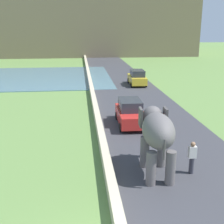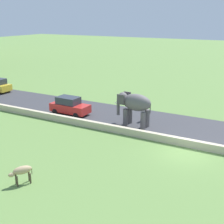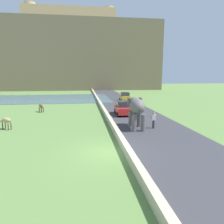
{
  "view_description": "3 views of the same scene",
  "coord_description": "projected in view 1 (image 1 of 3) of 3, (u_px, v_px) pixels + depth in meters",
  "views": [
    {
      "loc": [
        0.03,
        -6.69,
        6.76
      ],
      "look_at": [
        1.85,
        10.07,
        1.81
      ],
      "focal_mm": 47.85,
      "sensor_mm": 36.0,
      "label": 1
    },
    {
      "loc": [
        -20.7,
        -5.36,
        9.58
      ],
      "look_at": [
        0.8,
        6.53,
        1.92
      ],
      "focal_mm": 50.0,
      "sensor_mm": 36.0,
      "label": 2
    },
    {
      "loc": [
        -1.47,
        -12.85,
        5.09
      ],
      "look_at": [
        1.22,
        6.73,
        1.52
      ],
      "focal_mm": 32.54,
      "sensor_mm": 36.0,
      "label": 3
    }
  ],
  "objects": [
    {
      "name": "hill_distant",
      "position": [
        52.0,
        2.0,
        71.87
      ],
      "size": [
        64.0,
        28.0,
        23.86
      ],
      "primitive_type": "cube",
      "color": "#75664C",
      "rests_on": "ground"
    },
    {
      "name": "barrier_wall",
      "position": [
        94.0,
        103.0,
        25.49
      ],
      "size": [
        0.4,
        110.0,
        0.61
      ],
      "primitive_type": "cube",
      "color": "beige",
      "rests_on": "ground"
    },
    {
      "name": "elephant",
      "position": [
        157.0,
        133.0,
        13.54
      ],
      "size": [
        1.55,
        3.5,
        2.99
      ],
      "color": "#605B5B",
      "rests_on": "ground"
    },
    {
      "name": "car_yellow",
      "position": [
        137.0,
        78.0,
        34.26
      ],
      "size": [
        1.88,
        4.04,
        1.8
      ],
      "color": "gold",
      "rests_on": "ground"
    },
    {
      "name": "car_red",
      "position": [
        130.0,
        113.0,
        20.63
      ],
      "size": [
        1.85,
        4.03,
        1.8
      ],
      "color": "red",
      "rests_on": "ground"
    },
    {
      "name": "person_beside_elephant",
      "position": [
        192.0,
        157.0,
        13.78
      ],
      "size": [
        0.36,
        0.22,
        1.63
      ],
      "color": "#33333D",
      "rests_on": "ground"
    },
    {
      "name": "road_surface",
      "position": [
        134.0,
        100.0,
        27.87
      ],
      "size": [
        7.0,
        120.0,
        0.06
      ],
      "primitive_type": "cube",
      "color": "#38383D",
      "rests_on": "ground"
    }
  ]
}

